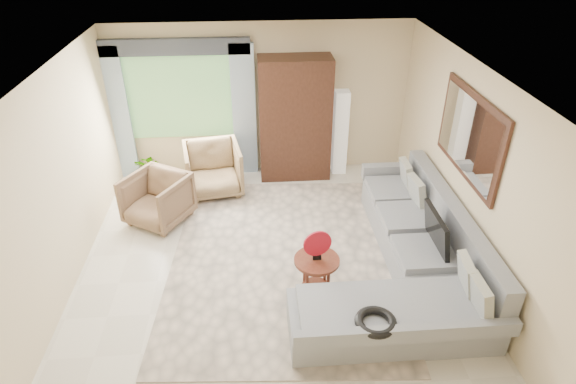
{
  "coord_description": "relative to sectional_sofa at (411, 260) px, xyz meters",
  "views": [
    {
      "loc": [
        -0.15,
        -4.83,
        4.17
      ],
      "look_at": [
        0.25,
        0.35,
        1.05
      ],
      "focal_mm": 30.0,
      "sensor_mm": 36.0,
      "label": 1
    }
  ],
  "objects": [
    {
      "name": "ground",
      "position": [
        -1.78,
        0.18,
        -0.28
      ],
      "size": [
        6.0,
        6.0,
        0.0
      ],
      "primitive_type": "plane",
      "color": "silver",
      "rests_on": "ground"
    },
    {
      "name": "area_rug",
      "position": [
        -1.6,
        0.53,
        -0.27
      ],
      "size": [
        3.26,
        4.19,
        0.02
      ],
      "primitive_type": "cube",
      "rotation": [
        0.0,
        0.0,
        -0.07
      ],
      "color": "beige",
      "rests_on": "ground"
    },
    {
      "name": "sectional_sofa",
      "position": [
        0.0,
        0.0,
        0.0
      ],
      "size": [
        2.3,
        3.46,
        0.9
      ],
      "color": "gray",
      "rests_on": "ground"
    },
    {
      "name": "tv_screen",
      "position": [
        0.27,
        0.03,
        0.44
      ],
      "size": [
        0.14,
        0.74,
        0.48
      ],
      "primitive_type": "cube",
      "rotation": [
        0.0,
        -0.17,
        0.0
      ],
      "color": "black",
      "rests_on": "sectional_sofa"
    },
    {
      "name": "garden_hose",
      "position": [
        -0.78,
        -1.25,
        0.26
      ],
      "size": [
        0.43,
        0.43,
        0.09
      ],
      "primitive_type": "torus",
      "color": "black",
      "rests_on": "sectional_sofa"
    },
    {
      "name": "coffee_table",
      "position": [
        -1.25,
        -0.21,
        0.0
      ],
      "size": [
        0.55,
        0.55,
        0.55
      ],
      "rotation": [
        0.0,
        0.0,
        -0.14
      ],
      "color": "#501E15",
      "rests_on": "ground"
    },
    {
      "name": "red_disc",
      "position": [
        -1.25,
        -0.21,
        0.49
      ],
      "size": [
        0.34,
        0.08,
        0.34
      ],
      "primitive_type": "cylinder",
      "rotation": [
        1.57,
        0.0,
        0.17
      ],
      "color": "#A3101E",
      "rests_on": "coffee_table"
    },
    {
      "name": "armchair_left",
      "position": [
        -3.41,
        1.58,
        0.1
      ],
      "size": [
        1.13,
        1.14,
        0.77
      ],
      "primitive_type": "imported",
      "rotation": [
        0.0,
        0.0,
        -0.54
      ],
      "color": "brown",
      "rests_on": "ground"
    },
    {
      "name": "armchair_right",
      "position": [
        -2.62,
        2.4,
        0.13
      ],
      "size": [
        1.03,
        1.05,
        0.83
      ],
      "primitive_type": "imported",
      "rotation": [
        0.0,
        0.0,
        0.17
      ],
      "color": "#8F764E",
      "rests_on": "ground"
    },
    {
      "name": "potted_plant",
      "position": [
        -3.77,
        2.89,
        -0.04
      ],
      "size": [
        0.52,
        0.48,
        0.49
      ],
      "primitive_type": "imported",
      "rotation": [
        0.0,
        0.0,
        -0.25
      ],
      "color": "#999999",
      "rests_on": "ground"
    },
    {
      "name": "armoire",
      "position": [
        -1.23,
        2.9,
        0.77
      ],
      "size": [
        1.2,
        0.55,
        2.1
      ],
      "primitive_type": "cube",
      "color": "black",
      "rests_on": "ground"
    },
    {
      "name": "floor_lamp",
      "position": [
        -0.43,
        2.96,
        0.47
      ],
      "size": [
        0.24,
        0.24,
        1.5
      ],
      "primitive_type": "cube",
      "color": "silver",
      "rests_on": "ground"
    },
    {
      "name": "window",
      "position": [
        -3.13,
        3.15,
        1.12
      ],
      "size": [
        1.8,
        0.04,
        1.4
      ],
      "primitive_type": "cube",
      "color": "#669E59",
      "rests_on": "wall_back"
    },
    {
      "name": "curtain_left",
      "position": [
        -4.18,
        3.06,
        0.87
      ],
      "size": [
        0.4,
        0.08,
        2.3
      ],
      "primitive_type": "cube",
      "color": "#9EB7CC",
      "rests_on": "ground"
    },
    {
      "name": "curtain_right",
      "position": [
        -2.08,
        3.06,
        0.87
      ],
      "size": [
        0.4,
        0.08,
        2.3
      ],
      "primitive_type": "cube",
      "color": "#9EB7CC",
      "rests_on": "ground"
    },
    {
      "name": "valance",
      "position": [
        -3.13,
        3.08,
        1.97
      ],
      "size": [
        2.4,
        0.12,
        0.26
      ],
      "primitive_type": "cube",
      "color": "#1E232D",
      "rests_on": "wall_back"
    },
    {
      "name": "wall_mirror",
      "position": [
        0.68,
        0.53,
        1.47
      ],
      "size": [
        0.05,
        1.7,
        1.05
      ],
      "color": "black",
      "rests_on": "wall_right"
    }
  ]
}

